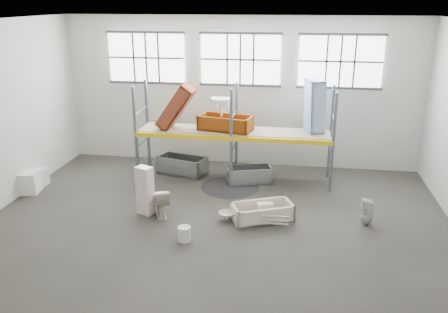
% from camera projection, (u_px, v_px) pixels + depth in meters
% --- Properties ---
extents(floor, '(12.00, 10.00, 0.10)m').
position_uv_depth(floor, '(215.00, 230.00, 11.72)').
color(floor, '#46433C').
rests_on(floor, ground).
extents(ceiling, '(12.00, 10.00, 0.10)m').
position_uv_depth(ceiling, '(213.00, 20.00, 10.08)').
color(ceiling, silver).
rests_on(ceiling, ground).
extents(wall_back, '(12.00, 0.10, 5.00)m').
position_uv_depth(wall_back, '(240.00, 92.00, 15.62)').
color(wall_back, beige).
rests_on(wall_back, ground).
extents(wall_front, '(12.00, 0.10, 5.00)m').
position_uv_depth(wall_front, '(147.00, 235.00, 6.18)').
color(wall_front, '#ACACA0').
rests_on(wall_front, ground).
extents(window_left, '(2.60, 0.04, 1.60)m').
position_uv_depth(window_left, '(146.00, 58.00, 15.64)').
color(window_left, white).
rests_on(window_left, wall_back).
extents(window_mid, '(2.60, 0.04, 1.60)m').
position_uv_depth(window_mid, '(240.00, 60.00, 15.16)').
color(window_mid, white).
rests_on(window_mid, wall_back).
extents(window_right, '(2.60, 0.04, 1.60)m').
position_uv_depth(window_right, '(341.00, 61.00, 14.69)').
color(window_right, white).
rests_on(window_right, wall_back).
extents(rack_upright_la, '(0.08, 0.08, 3.00)m').
position_uv_depth(rack_upright_la, '(136.00, 134.00, 14.38)').
color(rack_upright_la, slate).
rests_on(rack_upright_la, floor).
extents(rack_upright_lb, '(0.08, 0.08, 3.00)m').
position_uv_depth(rack_upright_lb, '(148.00, 124.00, 15.50)').
color(rack_upright_lb, slate).
rests_on(rack_upright_lb, floor).
extents(rack_upright_ma, '(0.08, 0.08, 3.00)m').
position_uv_depth(rack_upright_ma, '(231.00, 139.00, 13.93)').
color(rack_upright_ma, slate).
rests_on(rack_upright_ma, floor).
extents(rack_upright_mb, '(0.08, 0.08, 3.00)m').
position_uv_depth(rack_upright_mb, '(236.00, 128.00, 15.05)').
color(rack_upright_mb, slate).
rests_on(rack_upright_mb, floor).
extents(rack_upright_ra, '(0.08, 0.08, 3.00)m').
position_uv_depth(rack_upright_ra, '(333.00, 143.00, 13.49)').
color(rack_upright_ra, slate).
rests_on(rack_upright_ra, floor).
extents(rack_upright_rb, '(0.08, 0.08, 3.00)m').
position_uv_depth(rack_upright_rb, '(331.00, 132.00, 14.61)').
color(rack_upright_rb, slate).
rests_on(rack_upright_rb, floor).
extents(rack_beam_front, '(6.00, 0.10, 0.14)m').
position_uv_depth(rack_beam_front, '(231.00, 139.00, 13.93)').
color(rack_beam_front, yellow).
rests_on(rack_beam_front, floor).
extents(rack_beam_back, '(6.00, 0.10, 0.14)m').
position_uv_depth(rack_beam_back, '(236.00, 128.00, 15.05)').
color(rack_beam_back, yellow).
rests_on(rack_beam_back, floor).
extents(shelf_deck, '(5.90, 1.10, 0.03)m').
position_uv_depth(shelf_deck, '(234.00, 131.00, 14.47)').
color(shelf_deck, gray).
rests_on(shelf_deck, floor).
extents(wet_patch, '(1.80, 1.80, 0.00)m').
position_uv_depth(wet_patch, '(230.00, 187.00, 14.23)').
color(wet_patch, black).
rests_on(wet_patch, floor).
extents(bathtub_beige, '(1.72, 1.29, 0.46)m').
position_uv_depth(bathtub_beige, '(262.00, 212.00, 12.03)').
color(bathtub_beige, beige).
rests_on(bathtub_beige, floor).
extents(cistern_spare, '(0.45, 0.31, 0.39)m').
position_uv_depth(cistern_spare, '(265.00, 210.00, 12.03)').
color(cistern_spare, beige).
rests_on(cistern_spare, bathtub_beige).
extents(sink_in_tub, '(0.49, 0.49, 0.15)m').
position_uv_depth(sink_in_tub, '(227.00, 214.00, 12.07)').
color(sink_in_tub, beige).
rests_on(sink_in_tub, bathtub_beige).
extents(toilet_beige, '(0.69, 0.87, 0.78)m').
position_uv_depth(toilet_beige, '(161.00, 202.00, 12.27)').
color(toilet_beige, beige).
rests_on(toilet_beige, floor).
extents(cistern_tall, '(0.50, 0.42, 1.32)m').
position_uv_depth(cistern_tall, '(145.00, 191.00, 12.29)').
color(cistern_tall, beige).
rests_on(cistern_tall, floor).
extents(toilet_white, '(0.36, 0.35, 0.71)m').
position_uv_depth(toilet_white, '(367.00, 212.00, 11.77)').
color(toilet_white, silver).
rests_on(toilet_white, floor).
extents(steel_tub_left, '(1.72, 1.14, 0.58)m').
position_uv_depth(steel_tub_left, '(182.00, 165.00, 15.27)').
color(steel_tub_left, '#9EA2A6').
rests_on(steel_tub_left, floor).
extents(steel_tub_right, '(1.51, 0.98, 0.51)m').
position_uv_depth(steel_tub_right, '(249.00, 174.00, 14.55)').
color(steel_tub_right, '#B3B6BD').
rests_on(steel_tub_right, floor).
extents(rust_tub_flat, '(1.77, 1.11, 0.46)m').
position_uv_depth(rust_tub_flat, '(226.00, 123.00, 14.43)').
color(rust_tub_flat, '#915609').
rests_on(rust_tub_flat, shelf_deck).
extents(rust_tub_tilted, '(1.26, 0.76, 1.50)m').
position_uv_depth(rust_tub_tilted, '(176.00, 107.00, 14.40)').
color(rust_tub_tilted, maroon).
rests_on(rust_tub_tilted, shelf_deck).
extents(sink_on_shelf, '(0.66, 0.51, 0.58)m').
position_uv_depth(sink_on_shelf, '(221.00, 115.00, 14.25)').
color(sink_on_shelf, white).
rests_on(sink_on_shelf, rust_tub_flat).
extents(blue_tub_upright, '(0.71, 0.87, 1.62)m').
position_uv_depth(blue_tub_upright, '(314.00, 106.00, 14.08)').
color(blue_tub_upright, '#8FAFE3').
rests_on(blue_tub_upright, shelf_deck).
extents(bucket, '(0.41, 0.41, 0.36)m').
position_uv_depth(bucket, '(184.00, 234.00, 11.02)').
color(bucket, silver).
rests_on(bucket, floor).
extents(carton_near, '(0.86, 0.77, 0.64)m').
position_uv_depth(carton_near, '(26.00, 182.00, 13.78)').
color(carton_near, white).
rests_on(carton_near, floor).
extents(carton_far, '(0.67, 0.67, 0.54)m').
position_uv_depth(carton_far, '(35.00, 178.00, 14.24)').
color(carton_far, beige).
rests_on(carton_far, floor).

